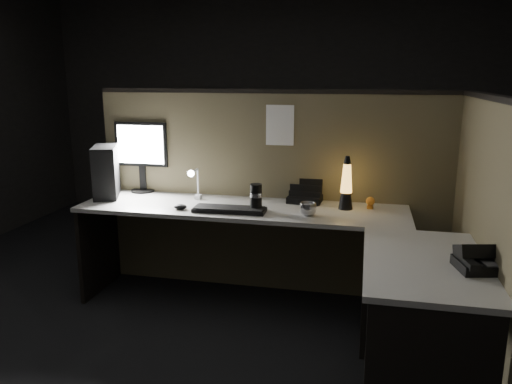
% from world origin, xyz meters
% --- Properties ---
extents(floor, '(6.00, 6.00, 0.00)m').
position_xyz_m(floor, '(0.00, 0.00, 0.00)').
color(floor, black).
rests_on(floor, ground).
extents(room_shell, '(6.00, 6.00, 6.00)m').
position_xyz_m(room_shell, '(0.00, 0.00, 1.62)').
color(room_shell, silver).
rests_on(room_shell, ground).
extents(partition_back, '(2.66, 0.06, 1.50)m').
position_xyz_m(partition_back, '(0.00, 0.93, 0.75)').
color(partition_back, brown).
rests_on(partition_back, ground).
extents(partition_right, '(0.06, 1.66, 1.50)m').
position_xyz_m(partition_right, '(1.33, 0.10, 0.75)').
color(partition_right, brown).
rests_on(partition_right, ground).
extents(desk, '(2.60, 1.60, 0.73)m').
position_xyz_m(desk, '(0.18, 0.25, 0.58)').
color(desk, beige).
rests_on(desk, ground).
extents(pc_tower, '(0.29, 0.40, 0.38)m').
position_xyz_m(pc_tower, '(-1.22, 0.67, 0.92)').
color(pc_tower, black).
rests_on(pc_tower, desk).
extents(monitor, '(0.43, 0.18, 0.55)m').
position_xyz_m(monitor, '(-1.03, 0.89, 1.06)').
color(monitor, black).
rests_on(monitor, desk).
extents(keyboard, '(0.50, 0.18, 0.02)m').
position_xyz_m(keyboard, '(-0.20, 0.46, 0.74)').
color(keyboard, black).
rests_on(keyboard, desk).
extents(mouse, '(0.10, 0.08, 0.04)m').
position_xyz_m(mouse, '(-0.54, 0.44, 0.75)').
color(mouse, black).
rests_on(mouse, desk).
extents(clip_lamp, '(0.05, 0.19, 0.24)m').
position_xyz_m(clip_lamp, '(-0.52, 0.67, 0.87)').
color(clip_lamp, white).
rests_on(clip_lamp, desk).
extents(organizer, '(0.25, 0.23, 0.18)m').
position_xyz_m(organizer, '(0.27, 0.84, 0.77)').
color(organizer, black).
rests_on(organizer, desk).
extents(lava_lamp, '(0.10, 0.10, 0.37)m').
position_xyz_m(lava_lamp, '(0.56, 0.70, 0.88)').
color(lava_lamp, black).
rests_on(lava_lamp, desk).
extents(travel_mug, '(0.08, 0.08, 0.19)m').
position_xyz_m(travel_mug, '(-0.02, 0.50, 0.82)').
color(travel_mug, black).
rests_on(travel_mug, desk).
extents(steel_mug, '(0.12, 0.12, 0.09)m').
position_xyz_m(steel_mug, '(0.33, 0.47, 0.77)').
color(steel_mug, '#B4B4BB').
rests_on(steel_mug, desk).
extents(figurine, '(0.06, 0.06, 0.06)m').
position_xyz_m(figurine, '(0.73, 0.74, 0.78)').
color(figurine, orange).
rests_on(figurine, desk).
extents(pinned_paper, '(0.20, 0.00, 0.29)m').
position_xyz_m(pinned_paper, '(0.07, 0.90, 1.27)').
color(pinned_paper, white).
rests_on(pinned_paper, partition_back).
extents(desk_phone, '(0.25, 0.25, 0.13)m').
position_xyz_m(desk_phone, '(1.24, -0.27, 0.78)').
color(desk_phone, black).
rests_on(desk_phone, desk).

